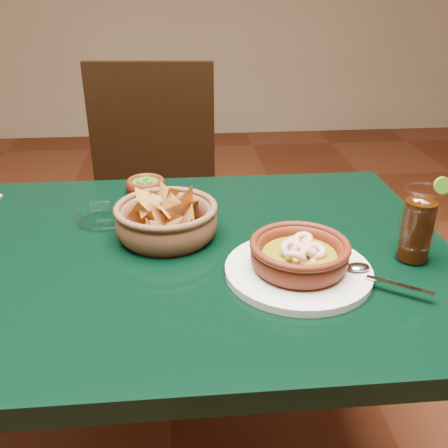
{
  "coord_description": "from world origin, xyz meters",
  "views": [
    {
      "loc": [
        0.06,
        -0.88,
        1.23
      ],
      "look_at": [
        0.14,
        -0.02,
        0.81
      ],
      "focal_mm": 40.0,
      "sensor_mm": 36.0,
      "label": 1
    }
  ],
  "objects": [
    {
      "name": "shrimp_plate",
      "position": [
        0.27,
        -0.12,
        0.78
      ],
      "size": [
        0.34,
        0.27,
        0.08
      ],
      "color": "silver",
      "rests_on": "dining_table"
    },
    {
      "name": "dining_table",
      "position": [
        0.0,
        0.0,
        0.65
      ],
      "size": [
        1.2,
        0.8,
        0.75
      ],
      "color": "black",
      "rests_on": "ground"
    },
    {
      "name": "cola_drink",
      "position": [
        0.5,
        -0.08,
        0.82
      ],
      "size": [
        0.15,
        0.15,
        0.17
      ],
      "color": "white",
      "rests_on": "dining_table"
    },
    {
      "name": "guacamole_ramekin",
      "position": [
        -0.03,
        0.31,
        0.77
      ],
      "size": [
        0.12,
        0.12,
        0.04
      ],
      "color": "#46160A",
      "rests_on": "dining_table"
    },
    {
      "name": "chip_basket",
      "position": [
        0.03,
        0.06,
        0.79
      ],
      "size": [
        0.24,
        0.24,
        0.15
      ],
      "color": "brown",
      "rests_on": "dining_table"
    },
    {
      "name": "glass_ashtray",
      "position": [
        -0.11,
        0.14,
        0.76
      ],
      "size": [
        0.13,
        0.13,
        0.03
      ],
      "color": "white",
      "rests_on": "dining_table"
    },
    {
      "name": "dining_chair",
      "position": [
        -0.05,
        0.71,
        0.55
      ],
      "size": [
        0.5,
        0.5,
        0.99
      ],
      "color": "black",
      "rests_on": "ground"
    }
  ]
}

